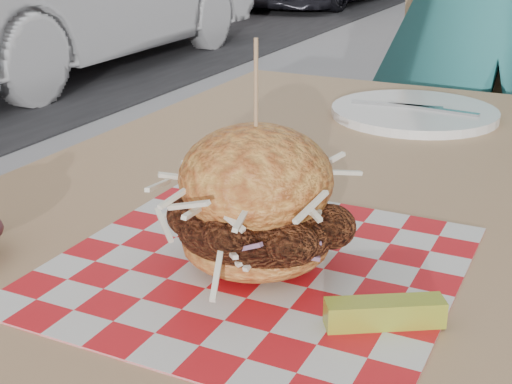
% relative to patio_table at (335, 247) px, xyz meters
% --- Properties ---
extents(patio_table, '(0.80, 1.20, 0.75)m').
position_rel_patio_table_xyz_m(patio_table, '(0.00, 0.00, 0.00)').
color(patio_table, tan).
rests_on(patio_table, ground).
extents(patio_chair, '(0.53, 0.53, 0.95)m').
position_rel_patio_table_xyz_m(patio_chair, '(0.03, 0.93, -0.12)').
color(patio_chair, tan).
rests_on(patio_chair, ground).
extents(paper_liner, '(0.36, 0.36, 0.00)m').
position_rel_patio_table_xyz_m(paper_liner, '(0.00, -0.23, 0.08)').
color(paper_liner, red).
rests_on(paper_liner, patio_table).
extents(sandwich, '(0.19, 0.19, 0.21)m').
position_rel_patio_table_xyz_m(sandwich, '(0.00, -0.23, 0.14)').
color(sandwich, gold).
rests_on(sandwich, paper_liner).
extents(pickle_spear, '(0.09, 0.07, 0.02)m').
position_rel_patio_table_xyz_m(pickle_spear, '(0.14, -0.28, 0.09)').
color(pickle_spear, '#A7AA31').
rests_on(pickle_spear, paper_liner).
extents(place_setting, '(0.27, 0.27, 0.02)m').
position_rel_patio_table_xyz_m(place_setting, '(0.00, 0.37, 0.09)').
color(place_setting, white).
rests_on(place_setting, patio_table).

